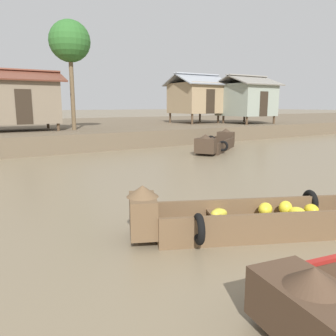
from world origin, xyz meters
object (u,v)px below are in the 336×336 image
object	(u,v)px
stilt_house_right	(246,99)
palm_tree_near	(70,42)
stilt_house_mid_left	(19,100)
stilt_house_mid_right	(197,97)
fishing_skiff_distant	(217,143)
banana_boat	(261,216)

from	to	relation	value
stilt_house_right	palm_tree_near	size ratio (longest dim) A/B	0.67
stilt_house_mid_left	stilt_house_mid_right	distance (m)	13.36
stilt_house_right	stilt_house_mid_right	bearing A→B (deg)	139.45
fishing_skiff_distant	palm_tree_near	xyz separation A→B (m)	(-5.70, 5.96, 5.41)
stilt_house_right	palm_tree_near	bearing A→B (deg)	178.97
stilt_house_mid_left	palm_tree_near	xyz separation A→B (m)	(2.73, -0.80, 3.18)
palm_tree_near	fishing_skiff_distant	bearing A→B (deg)	-46.26
banana_boat	stilt_house_mid_right	world-z (taller)	stilt_house_mid_right
banana_boat	stilt_house_right	world-z (taller)	stilt_house_right
fishing_skiff_distant	stilt_house_mid_right	bearing A→B (deg)	59.50
banana_boat	fishing_skiff_distant	xyz separation A→B (m)	(6.89, 9.37, 0.02)
fishing_skiff_distant	palm_tree_near	world-z (taller)	palm_tree_near
banana_boat	stilt_house_mid_left	bearing A→B (deg)	95.48
banana_boat	stilt_house_right	size ratio (longest dim) A/B	1.17
stilt_house_mid_left	stilt_house_right	bearing A→B (deg)	-3.68
fishing_skiff_distant	palm_tree_near	bearing A→B (deg)	133.74
fishing_skiff_distant	stilt_house_mid_left	size ratio (longest dim) A/B	0.97
palm_tree_near	stilt_house_mid_left	bearing A→B (deg)	163.66
stilt_house_mid_left	stilt_house_mid_right	xyz separation A→B (m)	(13.27, 1.46, 0.34)
banana_boat	stilt_house_mid_right	bearing A→B (deg)	56.30
fishing_skiff_distant	stilt_house_right	xyz separation A→B (m)	(7.76, 5.71, 2.43)
banana_boat	stilt_house_mid_left	size ratio (longest dim) A/B	1.04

